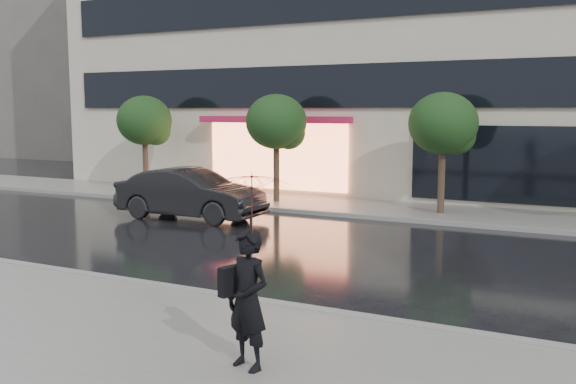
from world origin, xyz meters
The scene contains 11 objects.
ground centered at (0.00, 0.00, 0.00)m, with size 120.00×120.00×0.00m, color black.
sidewalk_near centered at (0.00, -3.25, 0.06)m, with size 60.00×4.50×0.12m, color slate.
sidewalk_far centered at (0.00, 10.25, 0.06)m, with size 60.00×3.50×0.12m, color slate.
curb_near centered at (0.00, -1.00, 0.07)m, with size 60.00×0.25×0.14m, color gray.
curb_far centered at (0.00, 8.50, 0.07)m, with size 60.00×0.25×0.14m, color gray.
bg_building_left centered at (-28.00, 26.00, 6.00)m, with size 14.00×10.00×12.00m, color #59544F.
tree_far_west centered at (-8.94, 10.03, 2.92)m, with size 2.20×2.20×3.99m.
tree_mid_west centered at (-2.94, 10.03, 2.92)m, with size 2.20×2.20×3.99m.
tree_mid_east centered at (3.06, 10.03, 2.92)m, with size 2.20×2.20×3.99m.
parked_car centered at (-3.96, 6.00, 0.80)m, with size 1.68×4.83×1.59m, color black.
pedestrian_with_umbrella centered at (3.85, -3.64, 1.79)m, with size 1.25×1.26×2.54m.
Camera 1 is at (7.86, -10.47, 3.43)m, focal length 40.00 mm.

